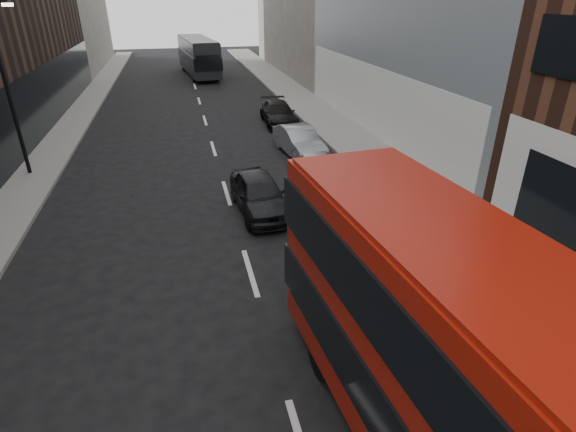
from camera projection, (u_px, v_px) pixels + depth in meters
sidewalk_right at (321, 116)px, 29.46m from camera, size 3.00×80.00×0.15m
sidewalk_left at (68, 132)px, 26.20m from camera, size 2.00×80.00×0.15m
building_left_far at (68, 2)px, 46.10m from camera, size 5.00×20.00×13.00m
street_lamp at (7, 79)px, 18.24m from camera, size 1.06×0.22×7.00m
red_bus at (495, 404)px, 6.00m from camera, size 3.36×10.83×4.31m
grey_bus at (198, 56)px, 43.60m from camera, size 3.61×10.96×3.48m
car_a at (259, 194)px, 16.50m from camera, size 1.97×4.29×1.43m
car_b at (299, 141)px, 22.38m from camera, size 1.94×4.39×1.40m
car_c at (279, 114)px, 27.68m from camera, size 2.01×4.65×1.33m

